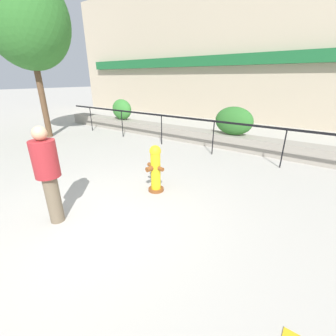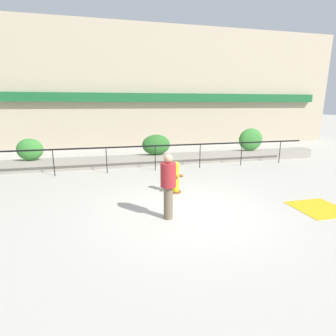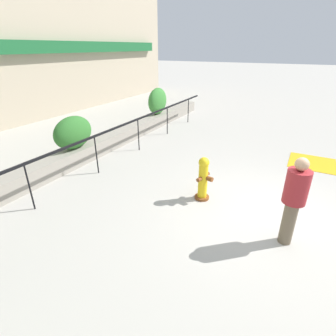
% 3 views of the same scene
% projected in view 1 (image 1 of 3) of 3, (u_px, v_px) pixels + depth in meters
% --- Properties ---
extents(ground_plane, '(120.00, 120.00, 0.00)m').
position_uv_depth(ground_plane, '(93.00, 225.00, 3.96)').
color(ground_plane, '#B2ADA3').
extents(building_facade, '(30.00, 1.36, 8.00)m').
position_uv_depth(building_facade, '(276.00, 45.00, 11.56)').
color(building_facade, tan).
rests_on(building_facade, ground).
extents(planter_wall_low, '(18.00, 0.70, 0.50)m').
position_uv_depth(planter_wall_low, '(225.00, 140.00, 8.41)').
color(planter_wall_low, gray).
rests_on(planter_wall_low, ground).
extents(fence_railing_segment, '(15.00, 0.05, 1.15)m').
position_uv_depth(fence_railing_segment, '(214.00, 124.00, 7.29)').
color(fence_railing_segment, black).
rests_on(fence_railing_segment, ground).
extents(hedge_bush_0, '(1.10, 0.70, 0.97)m').
position_uv_depth(hedge_bush_0, '(122.00, 109.00, 11.04)').
color(hedge_bush_0, '#387F33').
rests_on(hedge_bush_0, planter_wall_low).
extents(hedge_bush_1, '(1.38, 0.70, 1.00)m').
position_uv_depth(hedge_bush_1, '(234.00, 121.00, 7.99)').
color(hedge_bush_1, '#2D6B28').
rests_on(hedge_bush_1, planter_wall_low).
extents(fire_hydrant, '(0.48, 0.46, 1.08)m').
position_uv_depth(fire_hydrant, '(155.00, 168.00, 4.98)').
color(fire_hydrant, brown).
rests_on(fire_hydrant, ground).
extents(street_tree, '(3.28, 2.95, 6.12)m').
position_uv_depth(street_tree, '(27.00, 21.00, 8.35)').
color(street_tree, brown).
rests_on(street_tree, ground).
extents(pedestrian, '(0.56, 0.56, 1.73)m').
position_uv_depth(pedestrian, '(47.00, 170.00, 3.73)').
color(pedestrian, brown).
rests_on(pedestrian, ground).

